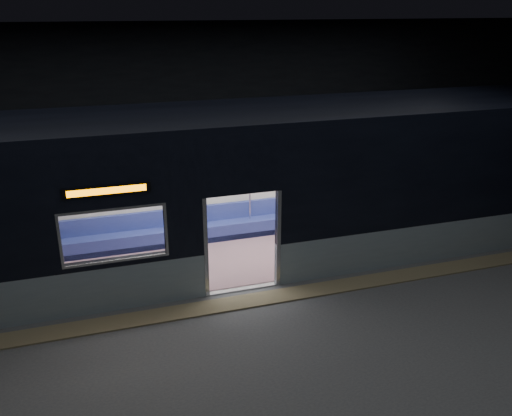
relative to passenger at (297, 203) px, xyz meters
name	(u,v)px	position (x,y,z in m)	size (l,w,h in m)	color
station_floor	(259,316)	(-2.16, -3.55, -0.76)	(24.00, 14.00, 0.01)	#47494C
station_envelope	(259,119)	(-2.16, -3.55, 2.91)	(24.00, 14.00, 5.00)	black
tactile_strip	(250,301)	(-2.16, -3.00, -0.74)	(22.80, 0.50, 0.03)	#8C7F59
metro_car	(222,181)	(-2.16, -1.00, 1.09)	(18.00, 3.04, 3.35)	#90A2AB
passenger	(297,203)	(0.00, 0.00, 0.00)	(0.37, 0.63, 1.27)	black
handbag	(300,209)	(0.01, -0.20, -0.10)	(0.27, 0.23, 0.13)	black
transit_map	(339,167)	(1.26, 0.31, 0.72)	(1.01, 0.03, 0.65)	white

